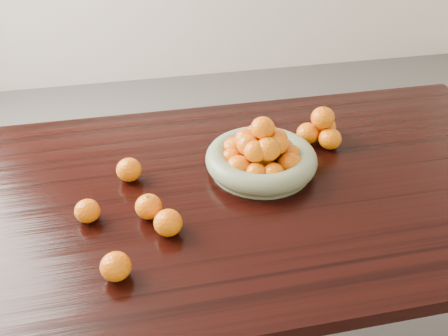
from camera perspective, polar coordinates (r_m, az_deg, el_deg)
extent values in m
cube|color=black|center=(1.41, -0.15, -2.91)|extent=(2.00, 1.00, 0.04)
cube|color=black|center=(2.28, 20.97, -0.97)|extent=(0.08, 0.08, 0.71)
cylinder|color=gray|center=(1.48, 4.22, 0.04)|extent=(0.29, 0.29, 0.01)
torus|color=gray|center=(1.46, 4.27, 1.05)|extent=(0.33, 0.33, 0.06)
ellipsoid|color=orange|center=(1.47, 7.64, 1.48)|extent=(0.06, 0.06, 0.06)
ellipsoid|color=orange|center=(1.50, 6.57, 2.40)|extent=(0.07, 0.07, 0.06)
ellipsoid|color=orange|center=(1.53, 4.91, 3.06)|extent=(0.07, 0.07, 0.06)
ellipsoid|color=orange|center=(1.52, 2.86, 3.00)|extent=(0.07, 0.07, 0.06)
ellipsoid|color=orange|center=(1.48, 1.17, 2.26)|extent=(0.07, 0.07, 0.07)
ellipsoid|color=orange|center=(1.45, 0.86, 1.14)|extent=(0.06, 0.06, 0.06)
ellipsoid|color=orange|center=(1.40, 1.68, 0.13)|extent=(0.07, 0.07, 0.07)
ellipsoid|color=orange|center=(1.39, 3.65, -0.60)|extent=(0.06, 0.06, 0.06)
ellipsoid|color=orange|center=(1.39, 5.69, -0.59)|extent=(0.06, 0.06, 0.06)
ellipsoid|color=orange|center=(1.43, 7.57, 0.48)|extent=(0.07, 0.07, 0.07)
ellipsoid|color=orange|center=(1.45, 4.47, 1.20)|extent=(0.07, 0.07, 0.06)
ellipsoid|color=orange|center=(1.45, 6.09, 3.34)|extent=(0.06, 0.06, 0.06)
ellipsoid|color=orange|center=(1.47, 4.99, 3.73)|extent=(0.07, 0.07, 0.07)
ellipsoid|color=orange|center=(1.47, 3.71, 3.71)|extent=(0.07, 0.07, 0.07)
ellipsoid|color=orange|center=(1.44, 2.52, 3.28)|extent=(0.07, 0.07, 0.06)
ellipsoid|color=orange|center=(1.41, 2.76, 2.64)|extent=(0.06, 0.06, 0.06)
ellipsoid|color=orange|center=(1.39, 3.59, 1.90)|extent=(0.07, 0.07, 0.06)
ellipsoid|color=orange|center=(1.39, 5.07, 2.18)|extent=(0.07, 0.07, 0.07)
ellipsoid|color=orange|center=(1.42, 6.10, 2.73)|extent=(0.06, 0.06, 0.06)
ellipsoid|color=orange|center=(1.41, 4.45, 4.58)|extent=(0.07, 0.07, 0.06)
ellipsoid|color=orange|center=(1.60, 12.02, 3.30)|extent=(0.07, 0.07, 0.07)
ellipsoid|color=orange|center=(1.66, 11.46, 4.59)|extent=(0.07, 0.07, 0.07)
ellipsoid|color=orange|center=(1.61, 9.55, 3.93)|extent=(0.07, 0.07, 0.07)
ellipsoid|color=orange|center=(1.60, 11.22, 5.65)|extent=(0.07, 0.07, 0.07)
ellipsoid|color=orange|center=(1.30, -8.61, -4.37)|extent=(0.07, 0.07, 0.07)
ellipsoid|color=orange|center=(1.15, -12.26, -10.93)|extent=(0.07, 0.07, 0.07)
ellipsoid|color=orange|center=(1.24, -6.41, -6.23)|extent=(0.07, 0.07, 0.07)
ellipsoid|color=orange|center=(1.44, -10.80, -0.19)|extent=(0.07, 0.07, 0.07)
ellipsoid|color=orange|center=(1.32, -15.34, -4.75)|extent=(0.07, 0.07, 0.06)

